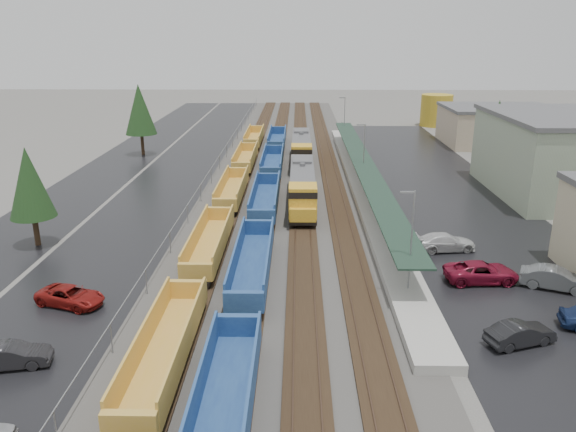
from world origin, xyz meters
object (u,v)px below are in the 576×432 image
object	(u,v)px
parked_car_east_c	(445,242)
locomotive_lead	(302,187)
well_string_yellow	(223,213)
parked_car_east_e	(556,279)
storage_tank	(436,110)
parked_car_west_b	(11,356)
well_string_blue	(260,226)
parked_car_west_c	(70,296)
locomotive_trail	(301,149)
parked_car_east_a	(520,334)
parked_car_east_b	(481,272)

from	to	relation	value
parked_car_east_c	locomotive_lead	bearing A→B (deg)	35.61
well_string_yellow	parked_car_east_e	distance (m)	30.54
storage_tank	parked_car_west_b	world-z (taller)	storage_tank
locomotive_lead	parked_car_east_e	world-z (taller)	locomotive_lead
well_string_blue	parked_car_west_b	size ratio (longest dim) A/B	24.18
well_string_yellow	parked_car_east_c	xyz separation A→B (m)	(20.47, -6.96, -0.38)
parked_car_west_b	parked_car_east_e	xyz separation A→B (m)	(35.59, 10.99, 0.10)
locomotive_lead	well_string_yellow	size ratio (longest dim) A/B	0.18
parked_car_east_c	well_string_blue	bearing A→B (deg)	72.38
parked_car_west_c	parked_car_east_e	world-z (taller)	parked_car_east_e
storage_tank	locomotive_trail	bearing A→B (deg)	-127.27
storage_tank	parked_car_east_a	xyz separation A→B (m)	(-14.97, -86.94, -2.49)
well_string_blue	parked_car_west_c	size ratio (longest dim) A/B	21.55
parked_car_east_e	well_string_yellow	bearing A→B (deg)	84.53
storage_tank	locomotive_lead	bearing A→B (deg)	-115.88
parked_car_west_b	parked_car_east_a	xyz separation A→B (m)	(29.99, 2.97, 0.01)
locomotive_trail	parked_car_east_a	xyz separation A→B (m)	(13.15, -49.98, -1.52)
well_string_yellow	parked_car_east_c	bearing A→B (deg)	-18.78
parked_car_east_b	parked_car_east_c	size ratio (longest dim) A/B	1.05
parked_car_east_c	parked_car_east_b	bearing A→B (deg)	-177.62
well_string_blue	parked_car_east_e	size ratio (longest dim) A/B	21.10
parked_car_west_c	parked_car_east_c	bearing A→B (deg)	-51.16
parked_car_west_c	parked_car_east_b	distance (m)	30.41
parked_car_west_b	parked_car_west_c	size ratio (longest dim) A/B	0.89
parked_car_west_b	locomotive_trail	bearing A→B (deg)	-29.45
parked_car_east_e	well_string_blue	bearing A→B (deg)	88.31
locomotive_lead	parked_car_west_c	size ratio (longest dim) A/B	3.78
well_string_yellow	parked_car_east_a	xyz separation A→B (m)	(21.15, -22.72, -0.44)
parked_car_east_a	parked_car_east_c	bearing A→B (deg)	-16.86
locomotive_trail	parked_car_east_e	size ratio (longest dim) A/B	3.70
well_string_blue	storage_tank	size ratio (longest dim) A/B	16.35
locomotive_lead	storage_tank	size ratio (longest dim) A/B	2.87
parked_car_east_b	parked_car_east_e	distance (m)	5.26
parked_car_east_b	locomotive_lead	bearing A→B (deg)	31.35
locomotive_lead	parked_car_east_e	size ratio (longest dim) A/B	3.70
parked_car_west_b	parked_car_east_e	size ratio (longest dim) A/B	0.87
well_string_yellow	parked_car_west_c	distance (m)	19.84
well_string_yellow	parked_car_east_b	world-z (taller)	well_string_yellow
parked_car_west_c	parked_car_east_a	world-z (taller)	parked_car_east_a
locomotive_trail	storage_tank	distance (m)	46.45
parked_car_east_a	parked_car_east_b	world-z (taller)	parked_car_east_b
well_string_blue	locomotive_lead	bearing A→B (deg)	68.86
parked_car_east_c	storage_tank	bearing A→B (deg)	-20.12
locomotive_trail	parked_car_east_a	bearing A→B (deg)	-75.26
parked_car_east_a	parked_car_east_c	distance (m)	15.77
well_string_yellow	parked_car_east_e	size ratio (longest dim) A/B	20.07
parked_car_east_a	parked_car_west_b	bearing A→B (deg)	76.35
locomotive_lead	storage_tank	bearing A→B (deg)	64.12
locomotive_lead	storage_tank	distance (m)	64.43
well_string_blue	parked_car_west_c	xyz separation A→B (m)	(-12.44, -13.86, -0.52)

